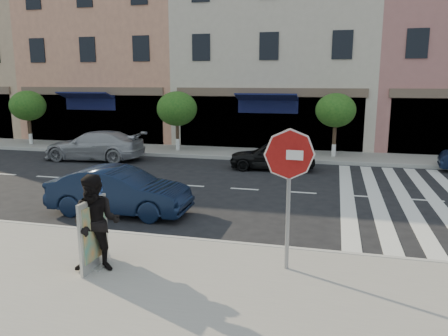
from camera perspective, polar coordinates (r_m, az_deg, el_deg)
ground at (r=11.74m, az=-1.26°, el=-7.44°), size 120.00×120.00×0.00m
sidewalk_near at (r=8.43m, az=-8.32°, el=-14.91°), size 60.00×4.50×0.15m
sidewalk_far at (r=22.22m, az=6.33°, el=1.74°), size 60.00×3.00×0.15m
building_west_mid at (r=31.19m, az=-13.06°, el=17.07°), size 10.00×9.00×14.00m
building_centre at (r=27.97m, az=7.31°, el=14.86°), size 11.00×9.00×11.00m
street_tree_wa at (r=27.43m, az=-24.24°, el=7.40°), size 2.00×2.00×3.05m
street_tree_wb at (r=22.98m, az=-6.17°, el=7.68°), size 2.10×2.10×3.06m
street_tree_c at (r=21.55m, az=14.38°, el=7.27°), size 1.90×1.90×3.04m
stop_sign at (r=8.29m, az=8.51°, el=-0.20°), size 0.98×0.13×2.77m
photographer at (r=9.38m, az=-15.99°, el=-6.34°), size 0.54×0.70×1.71m
walker at (r=8.76m, az=-16.35°, el=-6.95°), size 1.09×0.96×1.91m
poster_board at (r=8.95m, az=-16.63°, el=-8.41°), size 0.34×0.92×1.41m
car_near_mid at (r=12.86m, az=-13.48°, el=-2.96°), size 4.08×1.48×1.34m
car_far_left at (r=21.88m, az=-16.58°, el=2.83°), size 4.91×2.24×1.39m
car_far_mid at (r=18.83m, az=6.32°, el=1.66°), size 3.70×1.67×1.23m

